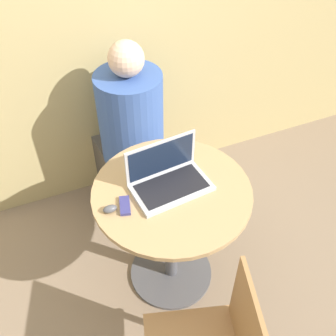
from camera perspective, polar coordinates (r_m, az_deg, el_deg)
name	(u,v)px	position (r m, az deg, el deg)	size (l,w,h in m)	color
ground_plane	(171,272)	(2.47, 0.45, -14.92)	(12.00, 12.00, 0.00)	#7F6B56
back_wall	(104,1)	(2.32, -9.28, 22.83)	(7.00, 0.05, 2.60)	tan
round_table	(172,218)	(2.04, 0.53, -7.28)	(0.77, 0.77, 0.73)	#4C4C51
laptop	(168,178)	(1.87, 0.05, -1.42)	(0.39, 0.26, 0.22)	#B7B7BC
cell_phone	(125,206)	(1.81, -6.27, -5.45)	(0.07, 0.12, 0.02)	navy
computer_mouse	(110,209)	(1.80, -8.43, -5.89)	(0.06, 0.04, 0.03)	#4C4C51
person_seated	(129,142)	(2.53, -5.69, 3.84)	(0.41, 0.61, 1.20)	#4C4742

